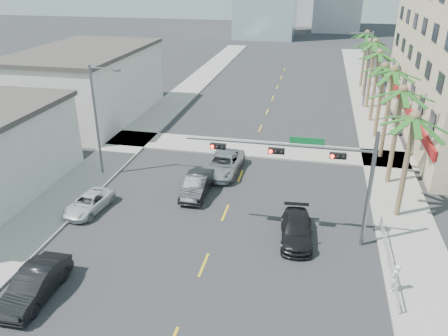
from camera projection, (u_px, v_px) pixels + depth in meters
name	position (u px, v px, depth m)	size (l,w,h in m)	color
ground	(183.00, 314.00, 21.56)	(260.00, 260.00, 0.00)	#262628
sidewalk_right	(388.00, 168.00, 37.01)	(4.00, 120.00, 0.15)	gray
sidewalk_left	(124.00, 146.00, 41.57)	(4.00, 120.00, 0.15)	gray
sidewalk_cross	(252.00, 148.00, 41.07)	(80.00, 4.00, 0.15)	gray
building_left_far	(88.00, 85.00, 48.63)	(11.00, 18.00, 7.20)	beige
traffic_signal_mast	(315.00, 166.00, 25.41)	(11.12, 0.54, 7.20)	slate
palm_tree_0	(415.00, 118.00, 27.05)	(4.80, 4.80, 7.80)	brown
palm_tree_1	(403.00, 91.00, 31.52)	(4.80, 4.80, 8.16)	brown
palm_tree_2	(394.00, 71.00, 35.99)	(4.80, 4.80, 8.52)	brown
palm_tree_3	(385.00, 67.00, 40.90)	(4.80, 4.80, 7.80)	brown
palm_tree_4	(380.00, 53.00, 45.38)	(4.80, 4.80, 8.16)	brown
palm_tree_5	(375.00, 42.00, 49.85)	(4.80, 4.80, 8.52)	brown
palm_tree_6	(370.00, 42.00, 54.76)	(4.80, 4.80, 7.80)	brown
palm_tree_7	(367.00, 33.00, 59.23)	(4.80, 4.80, 8.16)	brown
streetlight_left	(98.00, 116.00, 33.97)	(2.55, 0.25, 9.00)	slate
streetlight_right	(366.00, 66.00, 51.10)	(2.55, 0.25, 9.00)	slate
guardrail	(389.00, 257.00, 24.65)	(0.08, 8.08, 1.00)	silver
car_parked_mid	(35.00, 284.00, 22.37)	(1.67, 4.79, 1.58)	black
car_parked_far	(89.00, 203.00, 30.47)	(1.97, 4.26, 1.19)	silver
car_lane_left	(197.00, 185.00, 32.63)	(1.64, 4.70, 1.55)	black
car_lane_center	(224.00, 164.00, 36.08)	(2.62, 5.69, 1.58)	#BCBCC1
car_lane_right	(296.00, 230.00, 27.20)	(1.94, 4.77, 1.38)	black
pedestrian	(395.00, 278.00, 22.56)	(0.60, 0.39, 1.64)	white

